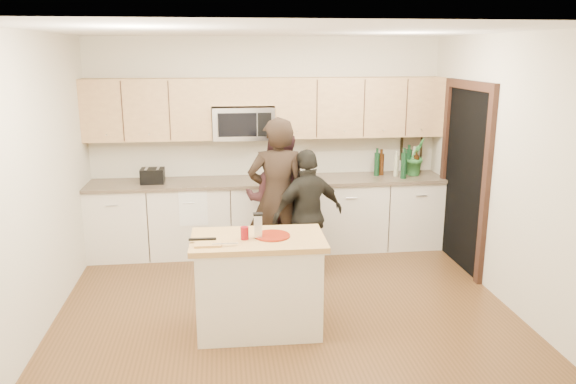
{
  "coord_description": "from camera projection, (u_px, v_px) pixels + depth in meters",
  "views": [
    {
      "loc": [
        -0.6,
        -5.23,
        2.52
      ],
      "look_at": [
        0.08,
        0.35,
        1.11
      ],
      "focal_mm": 35.0,
      "sensor_mm": 36.0,
      "label": 1
    }
  ],
  "objects": [
    {
      "name": "floor",
      "position": [
        285.0,
        306.0,
        5.72
      ],
      "size": [
        4.5,
        4.5,
        0.0
      ],
      "primitive_type": "plane",
      "color": "brown",
      "rests_on": "ground"
    },
    {
      "name": "room_shell",
      "position": [
        284.0,
        137.0,
        5.3
      ],
      "size": [
        4.52,
        4.02,
        2.71
      ],
      "color": "beige",
      "rests_on": "ground"
    },
    {
      "name": "back_cabinetry",
      "position": [
        269.0,
        215.0,
        7.23
      ],
      "size": [
        4.5,
        0.66,
        0.94
      ],
      "color": "silver",
      "rests_on": "ground"
    },
    {
      "name": "upper_cabinetry",
      "position": [
        270.0,
        107.0,
        7.04
      ],
      "size": [
        4.5,
        0.33,
        0.75
      ],
      "color": "tan",
      "rests_on": "ground"
    },
    {
      "name": "microwave",
      "position": [
        243.0,
        123.0,
        7.01
      ],
      "size": [
        0.76,
        0.41,
        0.4
      ],
      "color": "silver",
      "rests_on": "ground"
    },
    {
      "name": "doorway",
      "position": [
        465.0,
        171.0,
        6.56
      ],
      "size": [
        0.06,
        1.25,
        2.2
      ],
      "color": "black",
      "rests_on": "ground"
    },
    {
      "name": "framed_picture",
      "position": [
        411.0,
        146.0,
        7.54
      ],
      "size": [
        0.3,
        0.03,
        0.38
      ],
      "color": "black",
      "rests_on": "ground"
    },
    {
      "name": "dish_towel",
      "position": [
        193.0,
        196.0,
        6.86
      ],
      "size": [
        0.34,
        0.6,
        0.48
      ],
      "color": "white",
      "rests_on": "ground"
    },
    {
      "name": "island",
      "position": [
        258.0,
        284.0,
        5.14
      ],
      "size": [
        1.21,
        0.72,
        0.9
      ],
      "rotation": [
        0.0,
        0.0,
        -0.02
      ],
      "color": "silver",
      "rests_on": "ground"
    },
    {
      "name": "red_plate",
      "position": [
        272.0,
        236.0,
        5.05
      ],
      "size": [
        0.32,
        0.32,
        0.02
      ],
      "primitive_type": "cylinder",
      "color": "maroon",
      "rests_on": "island"
    },
    {
      "name": "box_grater",
      "position": [
        258.0,
        225.0,
        4.97
      ],
      "size": [
        0.08,
        0.07,
        0.22
      ],
      "color": "silver",
      "rests_on": "red_plate"
    },
    {
      "name": "drink_glass",
      "position": [
        245.0,
        233.0,
        4.97
      ],
      "size": [
        0.07,
        0.07,
        0.11
      ],
      "primitive_type": "cylinder",
      "color": "maroon",
      "rests_on": "island"
    },
    {
      "name": "cutting_board",
      "position": [
        208.0,
        244.0,
        4.84
      ],
      "size": [
        0.23,
        0.19,
        0.02
      ],
      "primitive_type": "cube",
      "rotation": [
        0.0,
        0.0,
        -0.02
      ],
      "color": "tan",
      "rests_on": "island"
    },
    {
      "name": "tongs",
      "position": [
        202.0,
        239.0,
        4.89
      ],
      "size": [
        0.24,
        0.04,
        0.02
      ],
      "primitive_type": "cube",
      "rotation": [
        0.0,
        0.0,
        -0.02
      ],
      "color": "black",
      "rests_on": "cutting_board"
    },
    {
      "name": "knife",
      "position": [
        225.0,
        244.0,
        4.8
      ],
      "size": [
        0.22,
        0.02,
        0.01
      ],
      "primitive_type": "cube",
      "rotation": [
        0.0,
        0.0,
        -0.02
      ],
      "color": "silver",
      "rests_on": "cutting_board"
    },
    {
      "name": "toaster",
      "position": [
        153.0,
        176.0,
        6.9
      ],
      "size": [
        0.28,
        0.24,
        0.18
      ],
      "color": "black",
      "rests_on": "back_cabinetry"
    },
    {
      "name": "bottle_cluster",
      "position": [
        400.0,
        162.0,
        7.31
      ],
      "size": [
        0.59,
        0.33,
        0.39
      ],
      "color": "black",
      "rests_on": "back_cabinetry"
    },
    {
      "name": "orchid",
      "position": [
        416.0,
        156.0,
        7.31
      ],
      "size": [
        0.35,
        0.34,
        0.5
      ],
      "primitive_type": "imported",
      "rotation": [
        0.0,
        0.0,
        0.62
      ],
      "color": "#317A37",
      "rests_on": "back_cabinetry"
    },
    {
      "name": "woman_left",
      "position": [
        278.0,
        198.0,
        6.3
      ],
      "size": [
        0.69,
        0.47,
        1.83
      ],
      "primitive_type": "imported",
      "rotation": [
        0.0,
        0.0,
        3.09
      ],
      "color": "black",
      "rests_on": "ground"
    },
    {
      "name": "woman_center",
      "position": [
        278.0,
        201.0,
        6.57
      ],
      "size": [
        0.93,
        0.81,
        1.63
      ],
      "primitive_type": "imported",
      "rotation": [
        0.0,
        0.0,
        2.87
      ],
      "color": "black",
      "rests_on": "ground"
    },
    {
      "name": "woman_right",
      "position": [
        308.0,
        215.0,
        6.27
      ],
      "size": [
        0.94,
        0.64,
        1.48
      ],
      "primitive_type": "imported",
      "rotation": [
        0.0,
        0.0,
        3.5
      ],
      "color": "black",
      "rests_on": "ground"
    }
  ]
}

